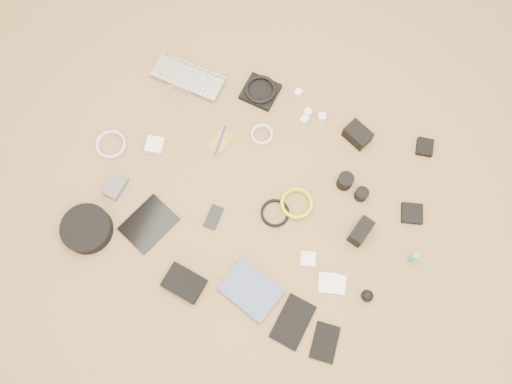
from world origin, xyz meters
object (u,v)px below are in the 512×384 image
at_px(laptop, 183,86).
at_px(headphone_case, 87,229).
at_px(dslr_camera, 358,135).
at_px(phone, 214,217).
at_px(tablet, 149,224).
at_px(paperback, 238,307).

height_order(laptop, headphone_case, headphone_case).
xyz_separation_m(dslr_camera, phone, (-0.43, -0.58, -0.03)).
bearing_deg(laptop, dslr_camera, 6.32).
height_order(tablet, headphone_case, headphone_case).
bearing_deg(phone, headphone_case, -152.40).
relative_size(tablet, headphone_case, 1.02).
distance_m(tablet, headphone_case, 0.25).
bearing_deg(phone, paperback, -52.58).
distance_m(laptop, paperback, 1.02).
height_order(phone, paperback, paperback).
bearing_deg(laptop, phone, -51.60).
distance_m(laptop, headphone_case, 0.76).
height_order(dslr_camera, headphone_case, dslr_camera).
relative_size(headphone_case, paperback, 0.93).
relative_size(dslr_camera, paperback, 0.51).
bearing_deg(tablet, laptop, 122.71).
bearing_deg(headphone_case, laptop, 84.79).
relative_size(dslr_camera, headphone_case, 0.55).
distance_m(tablet, phone, 0.27).
bearing_deg(paperback, laptop, 53.13).
bearing_deg(headphone_case, phone, 29.33).
relative_size(tablet, phone, 2.03).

